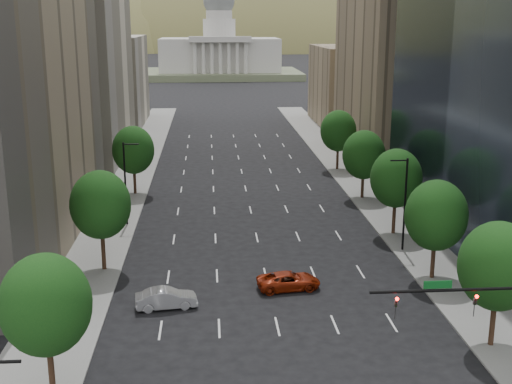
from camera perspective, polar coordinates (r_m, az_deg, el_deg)
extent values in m
cube|color=slate|center=(67.43, -13.22, -4.08)|extent=(6.00, 200.00, 0.15)
cube|color=slate|center=(69.55, 12.94, -3.49)|extent=(6.00, 200.00, 0.15)
cube|color=beige|center=(108.08, -15.35, 12.15)|extent=(14.00, 30.00, 35.00)
cube|color=beige|center=(141.10, -12.59, 9.33)|extent=(14.00, 26.00, 18.00)
cube|color=#8C7759|center=(107.45, 12.11, 10.99)|extent=(14.00, 30.00, 30.00)
cube|color=#8C7759|center=(139.91, 8.21, 9.07)|extent=(14.00, 26.00, 16.00)
cylinder|color=#382316|center=(47.42, 19.77, -10.28)|extent=(0.36, 0.36, 4.00)
ellipsoid|color=#0E3310|center=(46.01, 20.18, -6.02)|extent=(5.20, 5.20, 5.98)
cylinder|color=#382316|center=(57.73, 15.04, -5.45)|extent=(0.36, 0.36, 3.90)
ellipsoid|color=#0E3310|center=(56.60, 15.29, -1.96)|extent=(5.20, 5.20, 5.98)
cylinder|color=#382316|center=(68.54, 11.83, -1.96)|extent=(0.36, 0.36, 4.10)
ellipsoid|color=#0E3310|center=(67.56, 12.00, 1.17)|extent=(5.20, 5.20, 5.98)
cylinder|color=#382316|center=(81.65, 9.18, 0.73)|extent=(0.36, 0.36, 3.80)
ellipsoid|color=#0E3310|center=(80.87, 9.29, 3.19)|extent=(5.20, 5.20, 5.98)
cylinder|color=#382316|center=(96.88, 7.05, 3.07)|extent=(0.36, 0.36, 4.00)
ellipsoid|color=#0E3310|center=(96.20, 7.12, 5.26)|extent=(5.20, 5.20, 5.98)
cylinder|color=#382316|center=(41.12, -17.29, -14.06)|extent=(0.36, 0.36, 4.00)
ellipsoid|color=#0E3310|center=(39.49, -17.70, -9.25)|extent=(5.20, 5.20, 5.98)
cylinder|color=#382316|center=(59.08, -13.06, -4.72)|extent=(0.36, 0.36, 4.15)
ellipsoid|color=#0E3310|center=(57.93, -13.28, -1.07)|extent=(5.20, 5.20, 5.98)
cylinder|color=#382316|center=(83.87, -10.43, 1.10)|extent=(0.36, 0.36, 3.95)
ellipsoid|color=#0E3310|center=(83.10, -10.55, 3.59)|extent=(5.20, 5.20, 5.98)
cylinder|color=black|center=(63.13, 12.73, -1.14)|extent=(0.20, 0.20, 9.00)
cylinder|color=black|center=(61.90, 12.24, 2.68)|extent=(1.60, 0.14, 0.14)
cylinder|color=black|center=(70.68, -11.21, 0.63)|extent=(0.20, 0.20, 9.00)
cylinder|color=black|center=(69.68, -10.73, 4.08)|extent=(1.60, 0.14, 0.14)
cylinder|color=black|center=(38.45, 16.38, -8.13)|extent=(9.00, 0.18, 0.18)
imported|color=black|center=(39.19, 18.40, -8.72)|extent=(0.18, 0.22, 1.10)
imported|color=black|center=(37.74, 11.99, -9.19)|extent=(0.18, 0.22, 1.10)
sphere|color=#FF0C07|center=(38.96, 18.52, -8.55)|extent=(0.20, 0.20, 0.20)
sphere|color=#FF0C07|center=(37.50, 12.08, -9.01)|extent=(0.20, 0.20, 0.20)
cube|color=#0C591E|center=(38.08, 15.42, -7.71)|extent=(1.60, 0.06, 0.45)
cube|color=#596647|center=(253.92, -3.14, 10.13)|extent=(60.00, 40.00, 2.50)
cube|color=silver|center=(253.45, -3.16, 11.76)|extent=(44.00, 26.00, 12.00)
cube|color=silver|center=(239.22, -3.11, 13.03)|extent=(22.00, 4.00, 2.00)
cylinder|color=silver|center=(253.14, -3.19, 13.91)|extent=(12.00, 12.00, 7.00)
cylinder|color=silver|center=(253.13, -3.21, 15.04)|extent=(9.60, 9.60, 3.00)
sphere|color=slate|center=(253.21, -3.22, 16.20)|extent=(11.60, 11.60, 11.60)
ellipsoid|color=olive|center=(581.68, -17.79, 8.61)|extent=(380.00, 342.00, 190.00)
ellipsoid|color=olive|center=(608.04, 0.08, 8.70)|extent=(440.00, 396.00, 240.00)
ellipsoid|color=olive|center=(680.30, 14.46, 9.48)|extent=(360.00, 324.00, 200.00)
imported|color=#A7A7AD|center=(51.25, -7.75, -9.09)|extent=(4.85, 2.24, 1.54)
imported|color=maroon|center=(54.23, 2.84, -7.66)|extent=(5.42, 3.01, 1.43)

